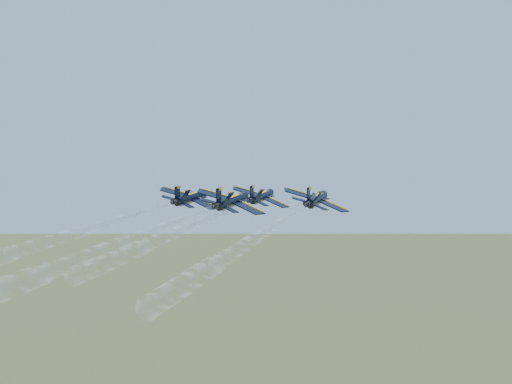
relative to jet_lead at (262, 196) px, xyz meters
The scene contains 8 objects.
jet_lead is the anchor object (origin of this frame).
jet_left 13.97m from the jet_lead, 124.14° to the right, with size 10.75×15.18×4.62m.
jet_right 15.44m from the jet_lead, 21.55° to the right, with size 10.75×15.18×4.62m.
jet_slot 18.71m from the jet_lead, 72.95° to the right, with size 10.75×15.18×4.62m.
smoke_trail_lead 41.30m from the jet_lead, 74.74° to the right, with size 15.65×51.86×2.37m.
smoke_trail_left 51.50m from the jet_lead, 86.62° to the right, with size 15.65×51.86×2.37m.
smoke_trail_right 52.05m from the jet_lead, 60.99° to the right, with size 15.65×51.86×2.37m.
smoke_trail_slot 60.00m from the jet_lead, 74.18° to the right, with size 15.65×51.86×2.37m.
Camera 1 is at (50.45, -84.13, 104.13)m, focal length 40.00 mm.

